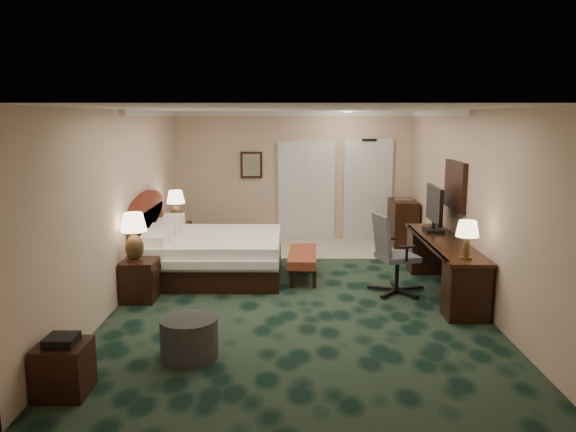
{
  "coord_description": "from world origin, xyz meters",
  "views": [
    {
      "loc": [
        -0.11,
        -8.02,
        2.6
      ],
      "look_at": [
        -0.13,
        0.6,
        1.07
      ],
      "focal_mm": 35.0,
      "sensor_mm": 36.0,
      "label": 1
    }
  ],
  "objects_px": {
    "lamp_near": "(134,237)",
    "desk_chair": "(398,254)",
    "side_table": "(64,369)",
    "ottoman": "(189,338)",
    "tv": "(434,209)",
    "nightstand_far": "(176,240)",
    "lamp_far": "(176,207)",
    "minibar": "(403,223)",
    "desk": "(443,267)",
    "bed": "(215,256)",
    "nightstand_near": "(140,280)",
    "bed_bench": "(303,265)"
  },
  "relations": [
    {
      "from": "nightstand_far",
      "to": "minibar",
      "type": "xyz_separation_m",
      "value": [
        4.43,
        1.01,
        0.14
      ]
    },
    {
      "from": "nightstand_far",
      "to": "minibar",
      "type": "distance_m",
      "value": 4.55
    },
    {
      "from": "lamp_near",
      "to": "bed_bench",
      "type": "relative_size",
      "value": 0.54
    },
    {
      "from": "lamp_far",
      "to": "tv",
      "type": "height_order",
      "value": "tv"
    },
    {
      "from": "ottoman",
      "to": "desk_chair",
      "type": "distance_m",
      "value": 3.56
    },
    {
      "from": "side_table",
      "to": "tv",
      "type": "bearing_deg",
      "value": 40.83
    },
    {
      "from": "bed",
      "to": "nightstand_far",
      "type": "height_order",
      "value": "bed"
    },
    {
      "from": "desk",
      "to": "bed",
      "type": "bearing_deg",
      "value": 166.08
    },
    {
      "from": "side_table",
      "to": "minibar",
      "type": "distance_m",
      "value": 7.69
    },
    {
      "from": "ottoman",
      "to": "minibar",
      "type": "xyz_separation_m",
      "value": [
        3.4,
        5.45,
        0.24
      ]
    },
    {
      "from": "bed",
      "to": "nightstand_near",
      "type": "bearing_deg",
      "value": -126.44
    },
    {
      "from": "minibar",
      "to": "lamp_far",
      "type": "bearing_deg",
      "value": -166.32
    },
    {
      "from": "lamp_near",
      "to": "nightstand_far",
      "type": "bearing_deg",
      "value": 88.58
    },
    {
      "from": "lamp_near",
      "to": "desk",
      "type": "relative_size",
      "value": 0.25
    },
    {
      "from": "nightstand_far",
      "to": "lamp_near",
      "type": "relative_size",
      "value": 0.93
    },
    {
      "from": "nightstand_far",
      "to": "bed_bench",
      "type": "height_order",
      "value": "nightstand_far"
    },
    {
      "from": "minibar",
      "to": "lamp_near",
      "type": "bearing_deg",
      "value": -141.8
    },
    {
      "from": "desk",
      "to": "bed_bench",
      "type": "bearing_deg",
      "value": 160.63
    },
    {
      "from": "minibar",
      "to": "side_table",
      "type": "bearing_deg",
      "value": -125.33
    },
    {
      "from": "lamp_near",
      "to": "minibar",
      "type": "distance_m",
      "value": 5.74
    },
    {
      "from": "nightstand_far",
      "to": "lamp_near",
      "type": "bearing_deg",
      "value": -91.42
    },
    {
      "from": "nightstand_near",
      "to": "desk",
      "type": "distance_m",
      "value": 4.45
    },
    {
      "from": "side_table",
      "to": "desk_chair",
      "type": "relative_size",
      "value": 0.42
    },
    {
      "from": "side_table",
      "to": "desk_chair",
      "type": "xyz_separation_m",
      "value": [
        3.73,
        3.12,
        0.35
      ]
    },
    {
      "from": "lamp_near",
      "to": "bed",
      "type": "bearing_deg",
      "value": 53.43
    },
    {
      "from": "lamp_far",
      "to": "tv",
      "type": "distance_m",
      "value": 4.6
    },
    {
      "from": "bed_bench",
      "to": "tv",
      "type": "relative_size",
      "value": 1.36
    },
    {
      "from": "lamp_near",
      "to": "side_table",
      "type": "relative_size",
      "value": 1.38
    },
    {
      "from": "nightstand_near",
      "to": "lamp_near",
      "type": "xyz_separation_m",
      "value": [
        -0.04,
        -0.05,
        0.64
      ]
    },
    {
      "from": "nightstand_far",
      "to": "bed_bench",
      "type": "xyz_separation_m",
      "value": [
        2.33,
        -1.38,
        -0.1
      ]
    },
    {
      "from": "nightstand_far",
      "to": "ottoman",
      "type": "relative_size",
      "value": 1.02
    },
    {
      "from": "nightstand_far",
      "to": "lamp_far",
      "type": "height_order",
      "value": "lamp_far"
    },
    {
      "from": "lamp_far",
      "to": "desk_chair",
      "type": "relative_size",
      "value": 0.52
    },
    {
      "from": "lamp_near",
      "to": "desk",
      "type": "xyz_separation_m",
      "value": [
        4.47,
        0.42,
        -0.54
      ]
    },
    {
      "from": "nightstand_near",
      "to": "desk_chair",
      "type": "height_order",
      "value": "desk_chair"
    },
    {
      "from": "minibar",
      "to": "bed_bench",
      "type": "bearing_deg",
      "value": -131.33
    },
    {
      "from": "nightstand_far",
      "to": "desk_chair",
      "type": "relative_size",
      "value": 0.53
    },
    {
      "from": "tv",
      "to": "desk",
      "type": "bearing_deg",
      "value": -88.81
    },
    {
      "from": "nightstand_near",
      "to": "nightstand_far",
      "type": "xyz_separation_m",
      "value": [
        0.02,
        2.48,
        0.03
      ]
    },
    {
      "from": "minibar",
      "to": "ottoman",
      "type": "bearing_deg",
      "value": -121.98
    },
    {
      "from": "lamp_near",
      "to": "desk",
      "type": "bearing_deg",
      "value": 5.35
    },
    {
      "from": "side_table",
      "to": "desk",
      "type": "bearing_deg",
      "value": 35.5
    },
    {
      "from": "lamp_far",
      "to": "desk",
      "type": "relative_size",
      "value": 0.23
    },
    {
      "from": "lamp_near",
      "to": "tv",
      "type": "relative_size",
      "value": 0.74
    },
    {
      "from": "lamp_far",
      "to": "side_table",
      "type": "distance_m",
      "value": 5.25
    },
    {
      "from": "tv",
      "to": "lamp_far",
      "type": "bearing_deg",
      "value": 164.49
    },
    {
      "from": "lamp_near",
      "to": "tv",
      "type": "bearing_deg",
      "value": 13.71
    },
    {
      "from": "lamp_near",
      "to": "desk_chair",
      "type": "relative_size",
      "value": 0.58
    },
    {
      "from": "lamp_far",
      "to": "ottoman",
      "type": "relative_size",
      "value": 1.0
    },
    {
      "from": "lamp_far",
      "to": "desk_chair",
      "type": "bearing_deg",
      "value": -29.49
    }
  ]
}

